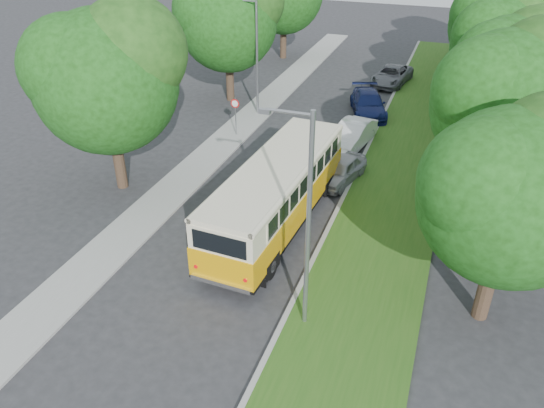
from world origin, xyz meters
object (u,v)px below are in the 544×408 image
(lamppost_far, at_px, (256,54))
(car_white, at_px, (352,135))
(lamppost_near, at_px, (306,219))
(car_silver, at_px, (341,170))
(car_grey, at_px, (392,76))
(vintage_bus, at_px, (277,195))
(car_blue, at_px, (368,104))

(lamppost_far, relative_size, car_white, 1.62)
(car_white, bearing_deg, lamppost_near, -74.77)
(car_silver, distance_m, car_grey, 17.28)
(lamppost_far, bearing_deg, lamppost_near, -64.29)
(car_silver, bearing_deg, vintage_bus, -94.59)
(vintage_bus, relative_size, car_white, 2.35)
(car_silver, height_order, car_grey, car_grey)
(car_grey, bearing_deg, lamppost_far, -119.58)
(lamppost_near, distance_m, car_white, 15.85)
(lamppost_far, xyz_separation_m, car_white, (7.31, -3.15, -3.35))
(lamppost_far, distance_m, vintage_bus, 14.38)
(car_grey, bearing_deg, car_white, -82.67)
(lamppost_near, height_order, lamppost_far, lamppost_near)
(lamppost_far, distance_m, car_white, 8.63)
(car_silver, bearing_deg, car_blue, 106.65)
(vintage_bus, distance_m, car_blue, 15.43)
(car_silver, bearing_deg, lamppost_near, -69.84)
(car_blue, relative_size, car_grey, 1.03)
(lamppost_near, height_order, car_grey, lamppost_near)
(car_silver, relative_size, car_blue, 0.75)
(vintage_bus, relative_size, car_grey, 2.17)
(lamppost_far, distance_m, car_grey, 12.79)
(vintage_bus, bearing_deg, lamppost_far, 118.29)
(vintage_bus, height_order, car_blue, vintage_bus)
(car_white, distance_m, car_blue, 5.66)
(lamppost_far, xyz_separation_m, vintage_bus, (5.97, -12.85, -2.50))
(lamppost_near, xyz_separation_m, car_blue, (-1.71, 21.01, -3.62))
(lamppost_near, height_order, car_blue, lamppost_near)
(lamppost_near, xyz_separation_m, vintage_bus, (-2.93, 5.65, -2.75))
(vintage_bus, relative_size, car_blue, 2.10)
(lamppost_near, distance_m, car_silver, 11.53)
(car_silver, height_order, car_white, car_white)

